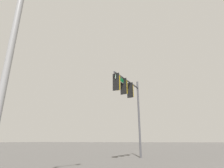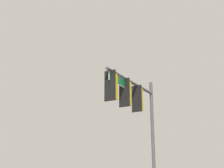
{
  "view_description": "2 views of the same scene",
  "coord_description": "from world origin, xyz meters",
  "views": [
    {
      "loc": [
        9.75,
        -5.07,
        1.32
      ],
      "look_at": [
        -1.55,
        -9.54,
        5.3
      ],
      "focal_mm": 28.0,
      "sensor_mm": 36.0,
      "label": 1
    },
    {
      "loc": [
        9.85,
        -4.49,
        1.74
      ],
      "look_at": [
        -3.84,
        -10.09,
        6.24
      ],
      "focal_mm": 50.0,
      "sensor_mm": 36.0,
      "label": 2
    }
  ],
  "objects": [
    {
      "name": "signal_pole_near",
      "position": [
        -3.56,
        -8.88,
        4.97
      ],
      "size": [
        4.6,
        0.94,
        6.66
      ],
      "color": "#47474C",
      "rests_on": "ground_plane"
    }
  ]
}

